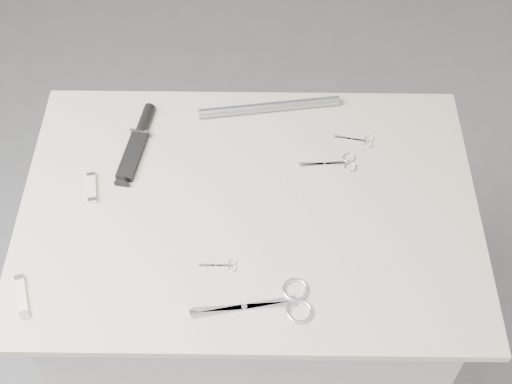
{
  "coord_description": "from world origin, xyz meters",
  "views": [
    {
      "loc": [
        0.03,
        -0.93,
        2.17
      ],
      "look_at": [
        0.01,
        0.04,
        0.92
      ],
      "focal_mm": 50.0,
      "sensor_mm": 36.0,
      "label": 1
    }
  ],
  "objects_px": {
    "tiny_scissors": "(223,266)",
    "pocket_knife_b": "(22,296)",
    "large_shears": "(278,303)",
    "metal_rail": "(269,107)",
    "embroidery_scissors_a": "(339,163)",
    "embroidery_scissors_b": "(360,140)",
    "pocket_knife_a": "(92,188)",
    "plinth": "(250,309)",
    "sheathed_knife": "(138,139)"
  },
  "relations": [
    {
      "from": "embroidery_scissors_a",
      "to": "sheathed_knife",
      "type": "relative_size",
      "value": 0.57
    },
    {
      "from": "embroidery_scissors_a",
      "to": "metal_rail",
      "type": "xyz_separation_m",
      "value": [
        -0.16,
        0.17,
        0.01
      ]
    },
    {
      "from": "large_shears",
      "to": "metal_rail",
      "type": "relative_size",
      "value": 0.7
    },
    {
      "from": "plinth",
      "to": "embroidery_scissors_b",
      "type": "distance_m",
      "value": 0.57
    },
    {
      "from": "embroidery_scissors_b",
      "to": "large_shears",
      "type": "bearing_deg",
      "value": -103.2
    },
    {
      "from": "sheathed_knife",
      "to": "large_shears",
      "type": "bearing_deg",
      "value": -133.43
    },
    {
      "from": "plinth",
      "to": "embroidery_scissors_b",
      "type": "xyz_separation_m",
      "value": [
        0.26,
        0.19,
        0.47
      ]
    },
    {
      "from": "embroidery_scissors_b",
      "to": "pocket_knife_a",
      "type": "relative_size",
      "value": 1.12
    },
    {
      "from": "plinth",
      "to": "tiny_scissors",
      "type": "height_order",
      "value": "tiny_scissors"
    },
    {
      "from": "large_shears",
      "to": "embroidery_scissors_a",
      "type": "distance_m",
      "value": 0.39
    },
    {
      "from": "embroidery_scissors_a",
      "to": "embroidery_scissors_b",
      "type": "distance_m",
      "value": 0.09
    },
    {
      "from": "sheathed_knife",
      "to": "embroidery_scissors_a",
      "type": "bearing_deg",
      "value": -88.35
    },
    {
      "from": "tiny_scissors",
      "to": "sheathed_knife",
      "type": "distance_m",
      "value": 0.4
    },
    {
      "from": "pocket_knife_b",
      "to": "tiny_scissors",
      "type": "bearing_deg",
      "value": -97.2
    },
    {
      "from": "large_shears",
      "to": "embroidery_scissors_b",
      "type": "height_order",
      "value": "large_shears"
    },
    {
      "from": "metal_rail",
      "to": "tiny_scissors",
      "type": "bearing_deg",
      "value": -101.94
    },
    {
      "from": "plinth",
      "to": "embroidery_scissors_a",
      "type": "bearing_deg",
      "value": 30.9
    },
    {
      "from": "large_shears",
      "to": "pocket_knife_a",
      "type": "xyz_separation_m",
      "value": [
        -0.41,
        0.28,
        0.0
      ]
    },
    {
      "from": "sheathed_knife",
      "to": "pocket_knife_b",
      "type": "bearing_deg",
      "value": 165.32
    },
    {
      "from": "embroidery_scissors_a",
      "to": "tiny_scissors",
      "type": "xyz_separation_m",
      "value": [
        -0.25,
        -0.28,
        -0.0
      ]
    },
    {
      "from": "embroidery_scissors_b",
      "to": "embroidery_scissors_a",
      "type": "bearing_deg",
      "value": -116.16
    },
    {
      "from": "large_shears",
      "to": "metal_rail",
      "type": "bearing_deg",
      "value": 83.65
    },
    {
      "from": "embroidery_scissors_b",
      "to": "tiny_scissors",
      "type": "bearing_deg",
      "value": -120.45
    },
    {
      "from": "embroidery_scissors_a",
      "to": "tiny_scissors",
      "type": "height_order",
      "value": "same"
    },
    {
      "from": "tiny_scissors",
      "to": "pocket_knife_b",
      "type": "relative_size",
      "value": 0.77
    },
    {
      "from": "plinth",
      "to": "metal_rail",
      "type": "distance_m",
      "value": 0.56
    },
    {
      "from": "metal_rail",
      "to": "embroidery_scissors_a",
      "type": "bearing_deg",
      "value": -46.13
    },
    {
      "from": "plinth",
      "to": "sheathed_knife",
      "type": "distance_m",
      "value": 0.58
    },
    {
      "from": "plinth",
      "to": "pocket_knife_b",
      "type": "xyz_separation_m",
      "value": [
        -0.45,
        -0.23,
        0.48
      ]
    },
    {
      "from": "plinth",
      "to": "embroidery_scissors_b",
      "type": "height_order",
      "value": "embroidery_scissors_b"
    },
    {
      "from": "embroidery_scissors_a",
      "to": "metal_rail",
      "type": "relative_size",
      "value": 0.38
    },
    {
      "from": "tiny_scissors",
      "to": "metal_rail",
      "type": "relative_size",
      "value": 0.22
    },
    {
      "from": "pocket_knife_b",
      "to": "embroidery_scissors_a",
      "type": "bearing_deg",
      "value": -79.73
    },
    {
      "from": "large_shears",
      "to": "sheathed_knife",
      "type": "xyz_separation_m",
      "value": [
        -0.32,
        0.42,
        0.01
      ]
    },
    {
      "from": "sheathed_knife",
      "to": "pocket_knife_b",
      "type": "xyz_separation_m",
      "value": [
        -0.18,
        -0.42,
        -0.0
      ]
    },
    {
      "from": "pocket_knife_b",
      "to": "metal_rail",
      "type": "xyz_separation_m",
      "value": [
        0.49,
        0.52,
        0.01
      ]
    },
    {
      "from": "embroidery_scissors_a",
      "to": "sheathed_knife",
      "type": "bearing_deg",
      "value": 168.27
    },
    {
      "from": "plinth",
      "to": "pocket_knife_b",
      "type": "relative_size",
      "value": 9.02
    },
    {
      "from": "tiny_scissors",
      "to": "pocket_knife_a",
      "type": "height_order",
      "value": "pocket_knife_a"
    },
    {
      "from": "large_shears",
      "to": "tiny_scissors",
      "type": "height_order",
      "value": "large_shears"
    },
    {
      "from": "plinth",
      "to": "pocket_knife_a",
      "type": "height_order",
      "value": "pocket_knife_a"
    },
    {
      "from": "tiny_scissors",
      "to": "pocket_knife_a",
      "type": "xyz_separation_m",
      "value": [
        -0.3,
        0.2,
        0.0
      ]
    },
    {
      "from": "pocket_knife_a",
      "to": "metal_rail",
      "type": "height_order",
      "value": "metal_rail"
    },
    {
      "from": "embroidery_scissors_a",
      "to": "pocket_knife_a",
      "type": "relative_size",
      "value": 1.58
    },
    {
      "from": "embroidery_scissors_a",
      "to": "pocket_knife_b",
      "type": "distance_m",
      "value": 0.74
    },
    {
      "from": "embroidery_scissors_a",
      "to": "pocket_knife_b",
      "type": "height_order",
      "value": "pocket_knife_b"
    },
    {
      "from": "large_shears",
      "to": "sheathed_knife",
      "type": "bearing_deg",
      "value": 119.09
    },
    {
      "from": "embroidery_scissors_b",
      "to": "metal_rail",
      "type": "distance_m",
      "value": 0.23
    },
    {
      "from": "plinth",
      "to": "metal_rail",
      "type": "relative_size",
      "value": 2.62
    },
    {
      "from": "large_shears",
      "to": "embroidery_scissors_a",
      "type": "relative_size",
      "value": 1.84
    }
  ]
}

